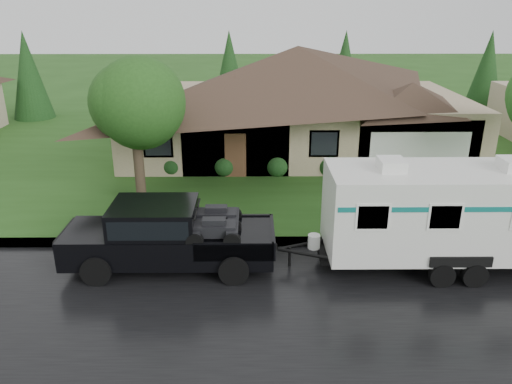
% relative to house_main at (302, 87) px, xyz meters
% --- Properties ---
extents(ground, '(140.00, 140.00, 0.00)m').
position_rel_house_main_xyz_m(ground, '(-2.29, -13.84, -3.59)').
color(ground, '#244C17').
rests_on(ground, ground).
extents(road, '(140.00, 8.00, 0.01)m').
position_rel_house_main_xyz_m(road, '(-2.29, -15.84, -3.59)').
color(road, black).
rests_on(road, ground).
extents(curb, '(140.00, 0.50, 0.15)m').
position_rel_house_main_xyz_m(curb, '(-2.29, -11.59, -3.52)').
color(curb, gray).
rests_on(curb, ground).
extents(lawn, '(140.00, 26.00, 0.15)m').
position_rel_house_main_xyz_m(lawn, '(-2.29, 1.16, -3.52)').
color(lawn, '#244C17').
rests_on(lawn, ground).
extents(house_main, '(19.44, 10.80, 6.90)m').
position_rel_house_main_xyz_m(house_main, '(0.00, 0.00, 0.00)').
color(house_main, '#9A8868').
rests_on(house_main, lawn).
extents(tree_left_green, '(3.55, 3.55, 5.88)m').
position_rel_house_main_xyz_m(tree_left_green, '(-7.28, -8.24, 0.64)').
color(tree_left_green, '#382B1E').
rests_on(tree_left_green, lawn).
extents(shrub_row, '(13.60, 1.00, 1.00)m').
position_rel_house_main_xyz_m(shrub_row, '(-0.29, -4.54, -2.94)').
color(shrub_row, '#143814').
rests_on(shrub_row, lawn).
extents(pickup_truck, '(6.47, 2.46, 2.16)m').
position_rel_house_main_xyz_m(pickup_truck, '(-5.48, -13.16, -2.44)').
color(pickup_truck, black).
rests_on(pickup_truck, ground).
extents(travel_trailer, '(7.98, 2.80, 3.58)m').
position_rel_house_main_xyz_m(travel_trailer, '(3.34, -13.16, -1.69)').
color(travel_trailer, silver).
rests_on(travel_trailer, ground).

